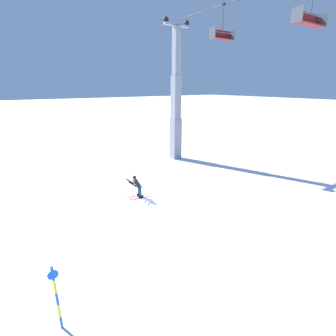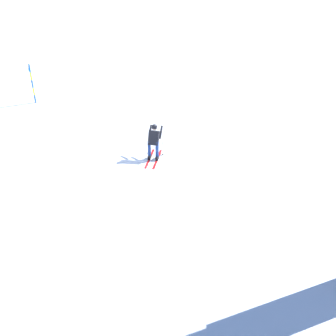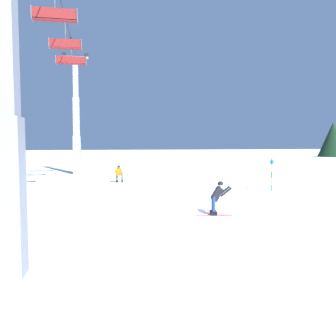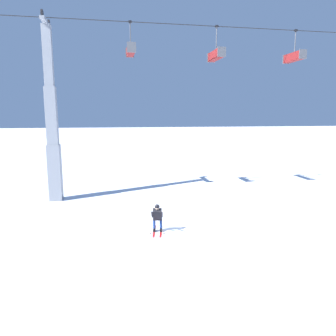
# 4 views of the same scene
# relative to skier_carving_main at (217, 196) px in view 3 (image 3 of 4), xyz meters

# --- Properties ---
(ground_plane) EXTENTS (260.00, 260.00, 0.00)m
(ground_plane) POSITION_rel_skier_carving_main_xyz_m (1.11, 0.92, -0.84)
(ground_plane) COLOR white
(skier_carving_main) EXTENTS (0.84, 1.65, 1.59)m
(skier_carving_main) POSITION_rel_skier_carving_main_xyz_m (0.00, 0.00, 0.00)
(skier_carving_main) COLOR red
(skier_carving_main) RESTS_ON ground_plane
(lift_tower_near) EXTENTS (0.82, 2.52, 11.75)m
(lift_tower_near) POSITION_rel_skier_carving_main_xyz_m (-5.83, 7.14, 4.01)
(lift_tower_near) COLOR gray
(lift_tower_near) RESTS_ON ground_plane
(lift_tower_far) EXTENTS (0.75, 2.54, 11.75)m
(lift_tower_far) POSITION_rel_skier_carving_main_xyz_m (21.49, 7.14, 4.05)
(lift_tower_far) COLOR gray
(lift_tower_far) RESTS_ON ground_plane
(chairlift_seat_second) EXTENTS (0.61, 2.31, 2.24)m
(chairlift_seat_second) POSITION_rel_skier_carving_main_xyz_m (5.12, 7.14, 8.89)
(chairlift_seat_second) COLOR black
(chairlift_seat_middle) EXTENTS (0.61, 2.16, 2.18)m
(chairlift_seat_middle) POSITION_rel_skier_carving_main_xyz_m (10.99, 7.14, 8.96)
(chairlift_seat_middle) COLOR black
(chairlift_seat_fourth) EXTENTS (0.61, 2.44, 2.15)m
(chairlift_seat_fourth) POSITION_rel_skier_carving_main_xyz_m (16.02, 7.14, 8.97)
(chairlift_seat_fourth) COLOR black
(trail_marker_pole) EXTENTS (0.07, 0.28, 2.12)m
(trail_marker_pole) POSITION_rel_skier_carving_main_xyz_m (6.58, -5.88, 0.30)
(trail_marker_pole) COLOR blue
(trail_marker_pole) RESTS_ON ground_plane
(skier_distant_uphill) EXTENTS (1.84, 0.94, 1.47)m
(skier_distant_uphill) POSITION_rel_skier_carving_main_xyz_m (13.22, 3.49, -0.08)
(skier_distant_uphill) COLOR white
(skier_distant_uphill) RESTS_ON ground_plane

